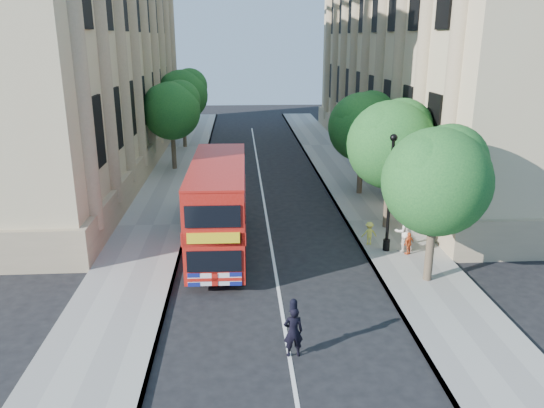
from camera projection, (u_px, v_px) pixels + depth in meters
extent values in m
plane|color=black|center=(285.00, 327.00, 17.34)|extent=(120.00, 120.00, 0.00)
cube|color=gray|center=(379.00, 221.00, 27.19)|extent=(3.50, 80.00, 0.12)
cube|color=gray|center=(153.00, 226.00, 26.49)|extent=(3.50, 80.00, 0.12)
cube|color=tan|center=(447.00, 38.00, 38.32)|extent=(12.00, 38.00, 18.00)
cube|color=tan|center=(57.00, 38.00, 36.65)|extent=(12.00, 38.00, 18.00)
cylinder|color=#473828|center=(430.00, 248.00, 20.12)|extent=(0.32, 0.32, 2.86)
sphere|color=#194B20|center=(436.00, 182.00, 19.33)|extent=(4.00, 4.00, 4.00)
sphere|color=#194B20|center=(450.00, 162.00, 19.56)|extent=(2.80, 2.80, 2.80)
sphere|color=#194B20|center=(427.00, 170.00, 18.86)|extent=(2.60, 2.60, 2.60)
cylinder|color=#473828|center=(387.00, 200.00, 25.81)|extent=(0.32, 0.32, 2.99)
sphere|color=#194B20|center=(391.00, 145.00, 24.99)|extent=(4.20, 4.20, 4.20)
sphere|color=#194B20|center=(402.00, 129.00, 25.20)|extent=(2.94, 2.94, 2.94)
sphere|color=#194B20|center=(383.00, 135.00, 24.51)|extent=(2.73, 2.73, 2.73)
cylinder|color=#473828|center=(360.00, 171.00, 31.53)|extent=(0.32, 0.32, 2.90)
sphere|color=#194B20|center=(362.00, 127.00, 30.74)|extent=(4.00, 4.00, 4.00)
sphere|color=#194B20|center=(372.00, 115.00, 30.96)|extent=(2.80, 2.80, 2.80)
sphere|color=#194B20|center=(355.00, 119.00, 30.27)|extent=(2.60, 2.60, 2.60)
cylinder|color=#473828|center=(174.00, 149.00, 37.47)|extent=(0.32, 0.32, 2.99)
sphere|color=#194B20|center=(171.00, 111.00, 36.66)|extent=(4.00, 4.00, 4.00)
sphere|color=#194B20|center=(180.00, 100.00, 36.87)|extent=(2.80, 2.80, 2.80)
sphere|color=#194B20|center=(163.00, 103.00, 36.18)|extent=(2.60, 2.60, 2.60)
cylinder|color=#473828|center=(184.00, 130.00, 45.06)|extent=(0.32, 0.32, 3.17)
sphere|color=#194B20|center=(183.00, 95.00, 44.20)|extent=(4.20, 4.20, 4.20)
sphere|color=#194B20|center=(190.00, 86.00, 44.40)|extent=(2.94, 2.94, 2.94)
sphere|color=#194B20|center=(176.00, 89.00, 43.71)|extent=(2.73, 2.73, 2.73)
cylinder|color=black|center=(386.00, 245.00, 23.24)|extent=(0.30, 0.30, 0.50)
cylinder|color=black|center=(390.00, 196.00, 22.57)|extent=(0.14, 0.14, 5.00)
sphere|color=black|center=(394.00, 138.00, 21.82)|extent=(0.32, 0.32, 0.32)
cube|color=#A7130B|center=(219.00, 205.00, 22.84)|extent=(2.34, 8.52, 3.53)
cube|color=black|center=(219.00, 222.00, 23.07)|extent=(2.40, 7.99, 0.80)
cube|color=black|center=(218.00, 184.00, 22.56)|extent=(2.40, 7.99, 0.80)
cube|color=yellow|center=(213.00, 238.00, 18.76)|extent=(1.88, 0.10, 0.40)
cylinder|color=black|center=(190.00, 271.00, 20.45)|extent=(0.26, 0.90, 0.89)
cylinder|color=black|center=(243.00, 270.00, 20.55)|extent=(0.26, 0.90, 0.89)
cylinder|color=black|center=(202.00, 221.00, 25.99)|extent=(0.26, 0.90, 0.89)
cylinder|color=black|center=(243.00, 221.00, 26.09)|extent=(0.26, 0.90, 0.89)
cube|color=black|center=(207.00, 206.00, 25.74)|extent=(1.93, 1.75, 1.95)
cube|color=black|center=(206.00, 206.00, 24.92)|extent=(1.67, 0.18, 0.65)
cube|color=black|center=(211.00, 191.00, 27.63)|extent=(1.99, 3.05, 2.32)
cube|color=black|center=(211.00, 214.00, 27.43)|extent=(1.87, 4.52, 0.23)
cylinder|color=black|center=(191.00, 224.00, 25.90)|extent=(0.24, 0.75, 0.74)
cylinder|color=black|center=(225.00, 223.00, 25.93)|extent=(0.24, 0.75, 0.74)
cylinder|color=black|center=(198.00, 205.00, 28.82)|extent=(0.24, 0.75, 0.74)
cylinder|color=black|center=(229.00, 205.00, 28.85)|extent=(0.24, 0.75, 0.74)
imported|color=black|center=(293.00, 332.00, 15.56)|extent=(0.62, 0.44, 1.61)
imported|color=white|center=(404.00, 231.00, 23.00)|extent=(0.96, 0.80, 1.80)
imported|color=orange|center=(409.00, 243.00, 22.75)|extent=(0.62, 0.53, 1.00)
imported|color=#EDE650|center=(369.00, 233.00, 23.83)|extent=(0.70, 0.43, 1.06)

